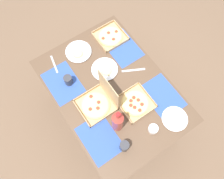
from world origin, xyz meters
name	(u,v)px	position (x,y,z in m)	size (l,w,h in m)	color
ground_plane	(112,115)	(0.00, 0.00, 0.00)	(6.00, 6.00, 0.00)	brown
dining_table	(112,95)	(0.00, 0.00, 0.63)	(1.30, 0.94, 0.75)	#3F3328
placemat_near_left	(63,83)	(-0.29, -0.32, 0.75)	(0.36, 0.26, 0.00)	#2D4C9E
placemat_near_right	(100,139)	(0.29, -0.32, 0.75)	(0.36, 0.26, 0.00)	#2D4C9E
placemat_far_left	(122,48)	(-0.29, 0.32, 0.75)	(0.36, 0.26, 0.00)	#2D4C9E
placemat_far_right	(162,96)	(0.29, 0.32, 0.75)	(0.36, 0.26, 0.00)	#2D4C9E
pizza_box_corner_left	(135,103)	(0.21, 0.09, 0.77)	(0.27, 0.27, 0.04)	tan
pizza_box_center	(110,37)	(-0.46, 0.29, 0.77)	(0.26, 0.26, 0.04)	tan
pizza_box_corner_right	(98,102)	(0.04, -0.17, 0.80)	(0.28, 0.28, 0.31)	tan
plate_near_left	(175,119)	(0.51, 0.27, 0.76)	(0.21, 0.21, 0.02)	white
plate_middle	(78,52)	(-0.48, -0.05, 0.76)	(0.24, 0.24, 0.03)	white
plate_far_right	(105,70)	(-0.19, 0.05, 0.76)	(0.24, 0.24, 0.03)	white
soda_bottle	(118,121)	(0.29, -0.14, 0.89)	(0.09, 0.09, 0.32)	#B2382D
cup_clear_left	(68,80)	(-0.26, -0.27, 0.80)	(0.07, 0.07, 0.10)	#333338
cup_spare	(124,146)	(0.46, -0.20, 0.81)	(0.07, 0.07, 0.11)	#333338
condiment_bowl	(153,129)	(0.47, 0.07, 0.78)	(0.08, 0.08, 0.05)	white
knife_by_near_left	(133,70)	(-0.05, 0.26, 0.76)	(0.21, 0.02, 0.01)	#B7B7BC
fork_by_near_right	(54,64)	(-0.50, -0.29, 0.76)	(0.19, 0.02, 0.01)	#B7B7BC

